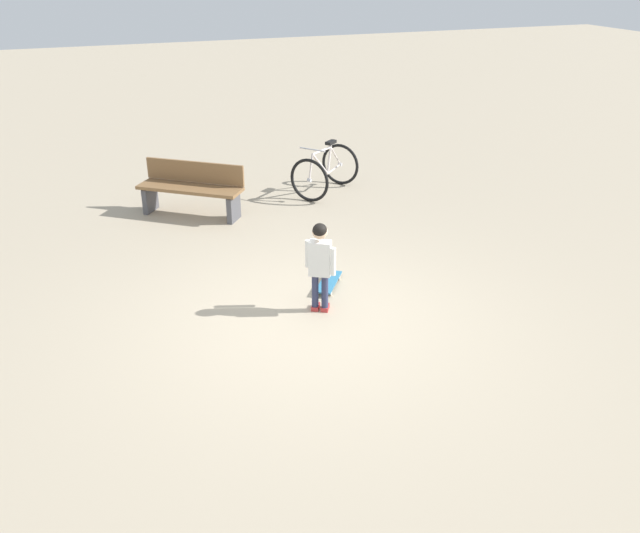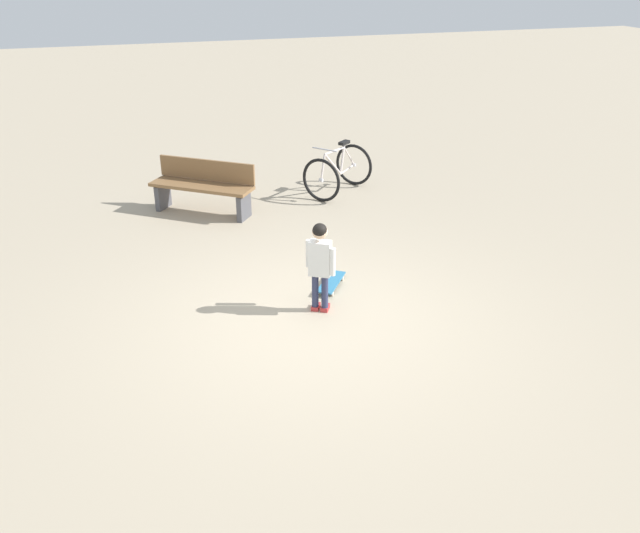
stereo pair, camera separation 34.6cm
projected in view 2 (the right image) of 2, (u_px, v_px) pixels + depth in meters
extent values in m
plane|color=tan|center=(310.00, 321.00, 7.34)|extent=(50.00, 50.00, 0.00)
cylinder|color=#2D3351|center=(315.00, 291.00, 7.47)|extent=(0.08, 0.08, 0.42)
cube|color=#B73333|center=(316.00, 307.00, 7.59)|extent=(0.15, 0.17, 0.05)
cylinder|color=#2D3351|center=(325.00, 292.00, 7.45)|extent=(0.08, 0.08, 0.42)
cube|color=#B73333|center=(325.00, 308.00, 7.57)|extent=(0.15, 0.17, 0.05)
cube|color=white|center=(320.00, 258.00, 7.28)|extent=(0.28, 0.24, 0.40)
cylinder|color=white|center=(308.00, 253.00, 7.40)|extent=(0.06, 0.06, 0.32)
cylinder|color=white|center=(333.00, 262.00, 7.20)|extent=(0.06, 0.06, 0.32)
sphere|color=beige|center=(320.00, 232.00, 7.15)|extent=(0.17, 0.17, 0.17)
sphere|color=black|center=(320.00, 231.00, 7.13)|extent=(0.16, 0.16, 0.16)
cube|color=teal|center=(331.00, 282.00, 8.06)|extent=(0.51, 0.61, 0.02)
cube|color=#B7B7BC|center=(336.00, 275.00, 8.25)|extent=(0.11, 0.09, 0.02)
cube|color=#B7B7BC|center=(326.00, 291.00, 7.88)|extent=(0.11, 0.09, 0.02)
cylinder|color=beige|center=(330.00, 276.00, 8.29)|extent=(0.06, 0.06, 0.06)
cylinder|color=beige|center=(342.00, 278.00, 8.24)|extent=(0.06, 0.06, 0.06)
cylinder|color=beige|center=(320.00, 292.00, 7.91)|extent=(0.06, 0.06, 0.06)
cylinder|color=beige|center=(332.00, 293.00, 7.87)|extent=(0.06, 0.06, 0.06)
torus|color=black|center=(321.00, 180.00, 10.69)|extent=(0.49, 0.58, 0.71)
torus|color=black|center=(354.00, 165.00, 11.45)|extent=(0.49, 0.58, 0.71)
cylinder|color=#B7B7BC|center=(321.00, 180.00, 10.69)|extent=(0.08, 0.08, 0.06)
cylinder|color=#B7B7BC|center=(354.00, 165.00, 11.45)|extent=(0.08, 0.08, 0.06)
cylinder|color=silver|center=(333.00, 164.00, 10.87)|extent=(0.43, 0.36, 0.48)
cylinder|color=silver|center=(335.00, 151.00, 10.81)|extent=(0.48, 0.40, 0.06)
cylinder|color=silver|center=(342.00, 160.00, 11.09)|extent=(0.13, 0.12, 0.48)
cylinder|color=silver|center=(347.00, 169.00, 11.30)|extent=(0.35, 0.29, 0.08)
cylinder|color=silver|center=(349.00, 156.00, 11.25)|extent=(0.29, 0.24, 0.40)
cylinder|color=silver|center=(323.00, 167.00, 10.64)|extent=(0.12, 0.11, 0.41)
cube|color=black|center=(344.00, 143.00, 11.01)|extent=(0.23, 0.22, 0.05)
cylinder|color=#B7B7BC|center=(325.00, 150.00, 10.55)|extent=(0.31, 0.37, 0.02)
cube|color=brown|center=(201.00, 186.00, 10.15)|extent=(1.54, 1.32, 0.05)
cube|color=brown|center=(207.00, 170.00, 10.24)|extent=(1.30, 1.00, 0.32)
cube|color=#4C4C51|center=(163.00, 196.00, 10.47)|extent=(0.28, 0.33, 0.39)
cube|color=#4C4C51|center=(244.00, 207.00, 10.05)|extent=(0.28, 0.33, 0.39)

